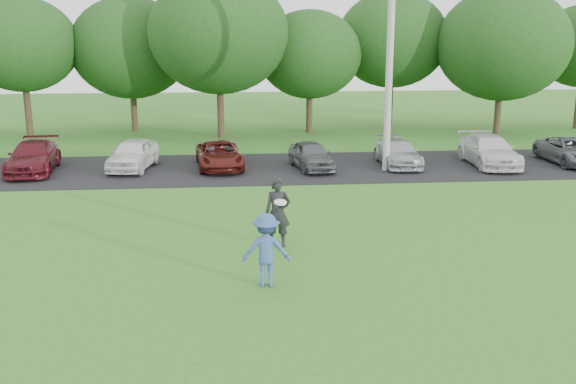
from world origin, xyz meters
name	(u,v)px	position (x,y,z in m)	size (l,w,h in m)	color
ground	(302,286)	(0.00, 0.00, 0.00)	(100.00, 100.00, 0.00)	#337220
parking_lot	(267,168)	(0.00, 13.00, 0.01)	(32.00, 6.50, 0.03)	black
utility_pole	(390,39)	(4.81, 12.07, 5.25)	(0.28, 0.28, 10.50)	#ADAEA9
frisbee_player	(266,250)	(-0.79, 0.14, 0.83)	(1.10, 0.67, 1.99)	#36559A
camera_bystander	(278,212)	(-0.33, 2.84, 0.92)	(0.71, 0.51, 1.84)	black
parked_cars	(248,154)	(-0.81, 12.88, 0.62)	(28.34, 4.79, 1.25)	#B5B7BD
tree_row	(283,44)	(1.51, 22.76, 4.91)	(42.39, 9.85, 8.64)	#38281C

